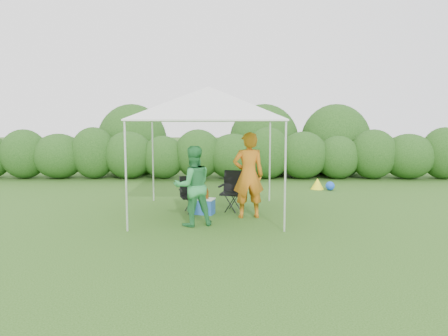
{
  "coord_description": "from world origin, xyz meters",
  "views": [
    {
      "loc": [
        0.41,
        -9.12,
        2.2
      ],
      "look_at": [
        0.34,
        0.4,
        1.05
      ],
      "focal_mm": 35.0,
      "sensor_mm": 36.0,
      "label": 1
    }
  ],
  "objects_px": {
    "man": "(248,175)",
    "woman": "(193,186)",
    "canopy": "(209,103)",
    "chair_right": "(233,188)",
    "cooler": "(205,206)",
    "chair_left": "(191,192)"
  },
  "relations": [
    {
      "from": "chair_left",
      "to": "man",
      "type": "bearing_deg",
      "value": -38.55
    },
    {
      "from": "chair_right",
      "to": "man",
      "type": "xyz_separation_m",
      "value": [
        0.31,
        -0.73,
        0.4
      ]
    },
    {
      "from": "chair_right",
      "to": "cooler",
      "type": "distance_m",
      "value": 0.84
    },
    {
      "from": "man",
      "to": "woman",
      "type": "xyz_separation_m",
      "value": [
        -1.14,
        -0.7,
        -0.12
      ]
    },
    {
      "from": "man",
      "to": "cooler",
      "type": "xyz_separation_m",
      "value": [
        -0.96,
        0.32,
        -0.74
      ]
    },
    {
      "from": "cooler",
      "to": "chair_left",
      "type": "bearing_deg",
      "value": 162.54
    },
    {
      "from": "chair_left",
      "to": "woman",
      "type": "distance_m",
      "value": 1.3
    },
    {
      "from": "chair_right",
      "to": "chair_left",
      "type": "xyz_separation_m",
      "value": [
        -0.98,
        -0.18,
        -0.06
      ]
    },
    {
      "from": "canopy",
      "to": "woman",
      "type": "distance_m",
      "value": 1.98
    },
    {
      "from": "chair_right",
      "to": "cooler",
      "type": "bearing_deg",
      "value": -132.75
    },
    {
      "from": "chair_left",
      "to": "cooler",
      "type": "bearing_deg",
      "value": -50.22
    },
    {
      "from": "chair_left",
      "to": "man",
      "type": "height_order",
      "value": "man"
    },
    {
      "from": "chair_right",
      "to": "man",
      "type": "distance_m",
      "value": 0.89
    },
    {
      "from": "man",
      "to": "chair_left",
      "type": "bearing_deg",
      "value": -30.62
    },
    {
      "from": "woman",
      "to": "cooler",
      "type": "height_order",
      "value": "woman"
    },
    {
      "from": "canopy",
      "to": "woman",
      "type": "relative_size",
      "value": 1.93
    },
    {
      "from": "chair_right",
      "to": "woman",
      "type": "bearing_deg",
      "value": -105.48
    },
    {
      "from": "canopy",
      "to": "man",
      "type": "relative_size",
      "value": 1.68
    },
    {
      "from": "chair_left",
      "to": "man",
      "type": "xyz_separation_m",
      "value": [
        1.29,
        -0.55,
        0.46
      ]
    },
    {
      "from": "man",
      "to": "woman",
      "type": "bearing_deg",
      "value": 23.76
    },
    {
      "from": "canopy",
      "to": "man",
      "type": "xyz_separation_m",
      "value": [
        0.86,
        -0.35,
        -1.54
      ]
    },
    {
      "from": "chair_right",
      "to": "chair_left",
      "type": "height_order",
      "value": "chair_right"
    }
  ]
}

